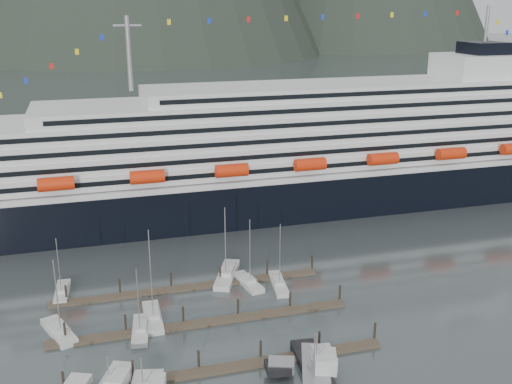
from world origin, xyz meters
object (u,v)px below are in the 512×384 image
sailboat_a (59,332)px  sailboat_g (227,275)px  trawler_d (315,371)px  sailboat_c (141,331)px  cruise_ship (299,158)px  sailboat_b (153,318)px  trawler_c (313,368)px  sailboat_e (62,292)px  sailboat_f (248,283)px  sailboat_d (278,284)px

sailboat_a → sailboat_g: (29.63, 12.37, 0.01)m
trawler_d → sailboat_c: bearing=69.5°
trawler_d → sailboat_g: bearing=26.6°
sailboat_a → cruise_ship: bearing=-70.4°
sailboat_b → trawler_c: size_ratio=1.19×
cruise_ship → sailboat_c: size_ratio=17.98×
sailboat_e → sailboat_g: size_ratio=0.77×
sailboat_b → sailboat_f: 19.79m
sailboat_b → trawler_d: (19.50, -21.53, 0.49)m
sailboat_a → sailboat_c: sailboat_a is taller
trawler_c → sailboat_e: bearing=50.2°
sailboat_b → trawler_c: (19.52, -20.77, 0.44)m
sailboat_e → trawler_d: bearing=-132.2°
sailboat_e → trawler_d: 48.57m
sailboat_b → sailboat_a: bearing=92.6°
sailboat_d → trawler_d: (-3.79, -27.47, 0.54)m
sailboat_b → sailboat_e: sailboat_b is taller
sailboat_a → sailboat_b: bearing=-109.5°
cruise_ship → sailboat_b: (-42.58, -48.36, -11.59)m
cruise_ship → sailboat_a: 75.89m
trawler_c → cruise_ship: bearing=-12.9°
sailboat_a → sailboat_d: (37.74, 6.28, -0.03)m
sailboat_a → sailboat_d: 38.26m
sailboat_g → trawler_c: (4.34, -32.79, 0.45)m
sailboat_f → sailboat_g: 5.00m
cruise_ship → sailboat_d: bearing=-114.4°
sailboat_f → trawler_c: sailboat_f is taller
sailboat_f → trawler_d: sailboat_f is taller
sailboat_a → sailboat_e: (0.21, 13.76, -0.04)m
sailboat_c → trawler_c: 27.90m
sailboat_d → sailboat_f: 5.57m
sailboat_g → sailboat_c: bearing=154.7°
sailboat_d → sailboat_e: (-37.52, 7.48, -0.01)m
cruise_ship → trawler_c: (-23.06, -69.13, -11.15)m
sailboat_d → sailboat_g: size_ratio=0.86×
sailboat_e → cruise_ship: bearing=-54.6°
trawler_d → sailboat_f: bearing=21.9°
sailboat_c → trawler_d: sailboat_c is taller
sailboat_d → sailboat_f: size_ratio=0.95×
sailboat_f → trawler_c: bearing=171.8°
sailboat_b → sailboat_e: bearing=47.9°
cruise_ship → sailboat_a: bearing=-139.5°
sailboat_b → sailboat_g: 19.37m
cruise_ship → sailboat_c: 69.49m
cruise_ship → sailboat_f: bearing=-121.2°
sailboat_c → sailboat_d: (25.60, 9.33, -0.00)m
sailboat_f → sailboat_c: bearing=108.1°
sailboat_c → sailboat_f: bearing=-53.2°
trawler_d → sailboat_a: bearing=77.3°
sailboat_c → trawler_c: size_ratio=0.85×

